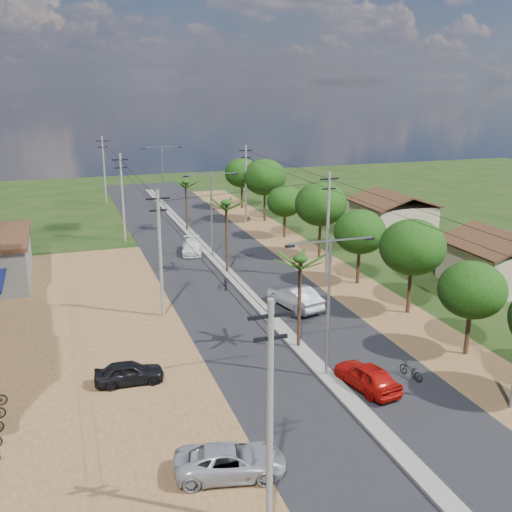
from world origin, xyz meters
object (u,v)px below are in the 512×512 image
Objects in this scene: car_parked_dark at (129,373)px; moto_rider_east at (411,371)px; car_parked_silver at (230,462)px; car_white_far at (192,247)px; roadside_sign at (270,448)px; car_silver_mid at (295,297)px; car_red_near at (367,377)px.

moto_rider_east is (14.89, -4.41, -0.18)m from car_parked_dark.
moto_rider_east is at bearing -55.30° from car_parked_silver.
car_white_far is 1.18× the size of car_parked_dark.
car_parked_silver is 2.11m from roadside_sign.
moto_rider_east is at bearing -103.58° from car_parked_dark.
car_white_far is at bearing -89.32° from car_silver_mid.
car_white_far is 2.54× the size of moto_rider_east.
car_silver_mid reaches higher than car_red_near.
car_red_near is 3.89× the size of roadside_sign.
car_red_near is at bearing 73.24° from car_silver_mid.
car_parked_silver reaches higher than moto_rider_east.
car_silver_mid is 12.28m from moto_rider_east.
car_silver_mid is 1.07× the size of car_parked_silver.
car_white_far reaches higher than moto_rider_east.
roadside_sign is (4.99, -8.76, -0.17)m from car_parked_dark.
car_red_near is 12.87m from car_parked_dark.
car_parked_silver is 4.30× the size of roadside_sign.
car_silver_mid is at bearing 81.47° from roadside_sign.
car_parked_silver is 1.26× the size of car_parked_dark.
car_parked_dark is at bearing 18.26° from car_silver_mid.
car_parked_dark is 15.53m from moto_rider_east.
car_parked_silver is (-6.00, -33.68, 0.02)m from car_white_far.
car_white_far is at bearing 100.21° from roadside_sign.
moto_rider_east is at bearing 86.73° from car_silver_mid.
car_red_near is 10.18m from car_parked_silver.
car_silver_mid is at bearing -105.05° from car_red_near.
car_parked_dark is at bearing 136.79° from roadside_sign.
car_parked_silver is at bearing 10.33° from moto_rider_east.
roadside_sign is at bearing -147.38° from car_parked_dark.
car_parked_dark is at bearing -32.10° from car_red_near.
moto_rider_east is at bearing -65.88° from car_white_far.
car_silver_mid is 1.14× the size of car_white_far.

